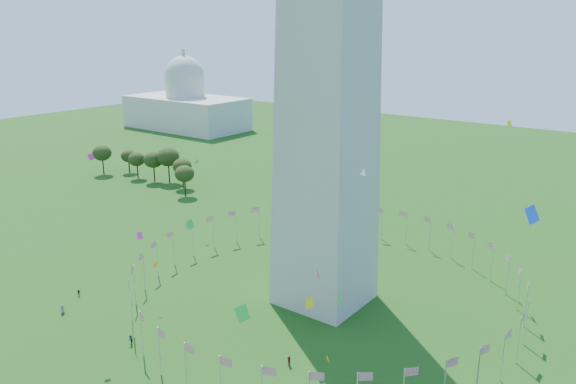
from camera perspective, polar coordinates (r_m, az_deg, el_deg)
name	(u,v)px	position (r m, az deg, el deg)	size (l,w,h in m)	color
flag_ring	(324,280)	(121.21, 3.72, -8.91)	(80.24, 80.24, 9.00)	silver
capitol_building	(185,88)	(328.21, -10.42, 10.34)	(70.00, 35.00, 46.00)	beige
kites_aloft	(298,283)	(88.77, 0.99, -9.20)	(120.34, 80.91, 37.50)	red
tree_line_west	(152,167)	(217.08, -13.66, 2.47)	(55.46, 16.38, 13.14)	#304517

